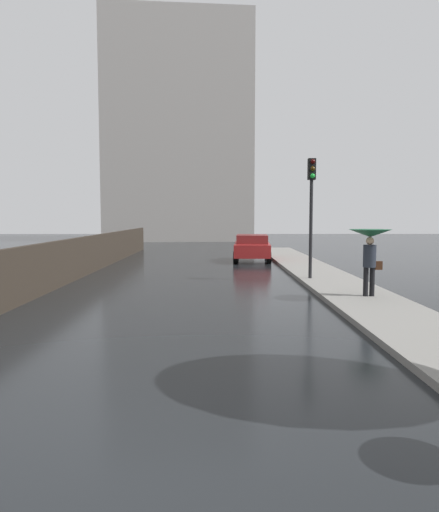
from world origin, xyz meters
TOP-DOWN VIEW (x-y plane):
  - ground at (0.00, 0.00)m, footprint 120.00×120.00m
  - car_red_near_kerb at (2.87, 20.98)m, footprint 2.09×3.95m
  - pedestrian_with_umbrella_far at (5.28, 9.03)m, footprint 1.15×1.15m
  - traffic_light at (4.39, 12.95)m, footprint 0.26×0.39m
  - distant_tower at (-2.87, 44.40)m, footprint 14.70×10.49m

SIDE VIEW (x-z plane):
  - ground at x=0.00m, z-range 0.00..0.00m
  - car_red_near_kerb at x=2.87m, z-range 0.04..1.44m
  - pedestrian_with_umbrella_far at x=5.28m, z-range 0.72..2.59m
  - traffic_light at x=4.39m, z-range 0.97..5.24m
  - distant_tower at x=-2.87m, z-range 0.00..21.11m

